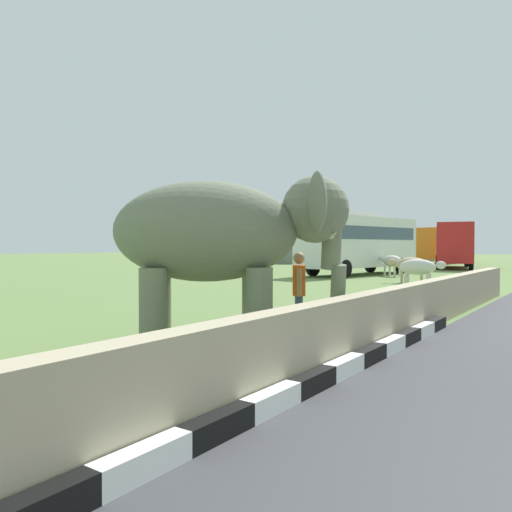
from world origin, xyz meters
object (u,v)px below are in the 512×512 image
(person_handler, at_px, (299,290))
(bus_red, at_px, (453,242))
(elephant, at_px, (228,235))
(bus_white, at_px, (359,241))
(cow_mid, at_px, (392,261))
(cow_far, at_px, (411,265))
(cow_near, at_px, (419,268))
(bus_orange, at_px, (443,243))

(person_handler, height_order, bus_red, bus_red)
(elephant, distance_m, bus_white, 23.01)
(cow_mid, height_order, cow_far, same)
(elephant, distance_m, person_handler, 2.04)
(bus_white, height_order, cow_near, bus_white)
(cow_near, bearing_deg, bus_orange, 12.57)
(bus_orange, xyz_separation_m, cow_near, (-31.15, -6.95, -1.21))
(person_handler, height_order, cow_mid, person_handler)
(cow_near, height_order, cow_mid, same)
(person_handler, xyz_separation_m, cow_mid, (19.76, 5.23, -0.06))
(elephant, distance_m, cow_mid, 22.04)
(cow_far, bearing_deg, bus_white, 43.66)
(cow_far, bearing_deg, elephant, -172.37)
(bus_white, distance_m, cow_far, 7.06)
(bus_red, xyz_separation_m, cow_far, (-17.94, -2.32, -1.21))
(bus_white, distance_m, cow_near, 9.94)
(bus_orange, height_order, cow_mid, bus_orange)
(bus_orange, relative_size, cow_near, 5.27)
(bus_white, relative_size, bus_orange, 0.96)
(elephant, height_order, person_handler, elephant)
(bus_red, xyz_separation_m, cow_near, (-20.72, -3.54, -1.21))
(elephant, xyz_separation_m, cow_far, (16.87, 2.26, -1.09))
(cow_mid, bearing_deg, bus_orange, 7.55)
(person_handler, height_order, bus_orange, bus_orange)
(elephant, relative_size, bus_red, 0.41)
(bus_red, bearing_deg, cow_mid, 178.90)
(bus_orange, bearing_deg, cow_mid, -172.45)
(cow_far, bearing_deg, person_handler, -170.07)
(bus_red, bearing_deg, elephant, -172.51)
(elephant, xyz_separation_m, bus_white, (21.90, 7.06, 0.12))
(person_handler, distance_m, bus_orange, 44.35)
(person_handler, bearing_deg, bus_orange, 10.90)
(bus_red, relative_size, cow_far, 4.91)
(person_handler, relative_size, bus_red, 0.18)
(cow_mid, bearing_deg, elephant, -167.32)
(person_handler, relative_size, cow_far, 0.86)
(person_handler, distance_m, bus_white, 21.56)
(bus_red, distance_m, cow_far, 18.13)
(elephant, bearing_deg, cow_mid, 12.68)
(bus_red, bearing_deg, cow_near, -170.31)
(bus_white, relative_size, cow_near, 5.07)
(bus_white, height_order, cow_far, bus_white)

